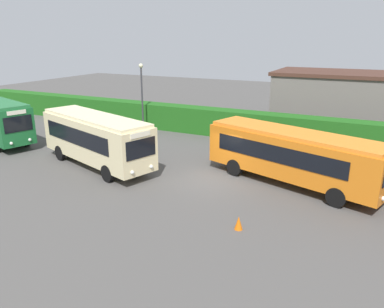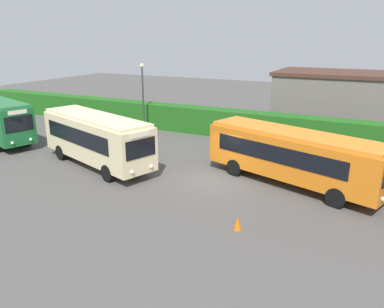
{
  "view_description": "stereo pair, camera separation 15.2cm",
  "coord_description": "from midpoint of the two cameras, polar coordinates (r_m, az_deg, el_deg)",
  "views": [
    {
      "loc": [
        7.77,
        -18.7,
        7.95
      ],
      "look_at": [
        -1.51,
        0.16,
        1.33
      ],
      "focal_mm": 35.1,
      "sensor_mm": 36.0,
      "label": 1
    },
    {
      "loc": [
        7.91,
        -18.63,
        7.95
      ],
      "look_at": [
        -1.51,
        0.16,
        1.33
      ],
      "focal_mm": 35.1,
      "sensor_mm": 36.0,
      "label": 2
    }
  ],
  "objects": [
    {
      "name": "lamppost",
      "position": [
        32.12,
        -7.76,
        9.55
      ],
      "size": [
        0.36,
        0.36,
        5.81
      ],
      "color": "#38383D",
      "rests_on": "ground_plane"
    },
    {
      "name": "bus_cream",
      "position": [
        24.32,
        -14.54,
        2.44
      ],
      "size": [
        9.38,
        5.15,
        3.26
      ],
      "rotation": [
        0.0,
        0.0,
        -0.32
      ],
      "color": "beige",
      "rests_on": "ground_plane"
    },
    {
      "name": "person_center",
      "position": [
        25.61,
        11.87,
        1.44
      ],
      "size": [
        0.27,
        0.39,
        1.93
      ],
      "rotation": [
        0.0,
        0.0,
        3.16
      ],
      "color": "silver",
      "rests_on": "ground_plane"
    },
    {
      "name": "traffic_cone",
      "position": [
        16.46,
        6.83,
        -10.35
      ],
      "size": [
        0.36,
        0.36,
        0.6
      ],
      "primitive_type": "cone",
      "color": "orange",
      "rests_on": "ground_plane"
    },
    {
      "name": "ground_plane",
      "position": [
        21.75,
        3.2,
        -3.99
      ],
      "size": [
        98.82,
        98.82,
        0.0
      ],
      "primitive_type": "plane",
      "color": "#514F4C"
    },
    {
      "name": "person_left",
      "position": [
        26.22,
        -8.97,
        1.6
      ],
      "size": [
        0.47,
        0.52,
        1.67
      ],
      "rotation": [
        0.0,
        0.0,
        3.76
      ],
      "color": "black",
      "rests_on": "ground_plane"
    },
    {
      "name": "hedge_row",
      "position": [
        30.33,
        10.56,
        4.1
      ],
      "size": [
        61.41,
        1.66,
        2.17
      ],
      "primitive_type": "cube",
      "color": "#1F5E1A",
      "rests_on": "ground_plane"
    },
    {
      "name": "bus_orange",
      "position": [
        21.32,
        14.89,
        -0.01
      ],
      "size": [
        10.3,
        5.45,
        3.03
      ],
      "rotation": [
        0.0,
        0.0,
        -0.31
      ],
      "color": "orange",
      "rests_on": "ground_plane"
    },
    {
      "name": "depot_building",
      "position": [
        35.82,
        21.33,
        7.58
      ],
      "size": [
        11.14,
        6.94,
        5.02
      ],
      "color": "slate",
      "rests_on": "ground_plane"
    }
  ]
}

